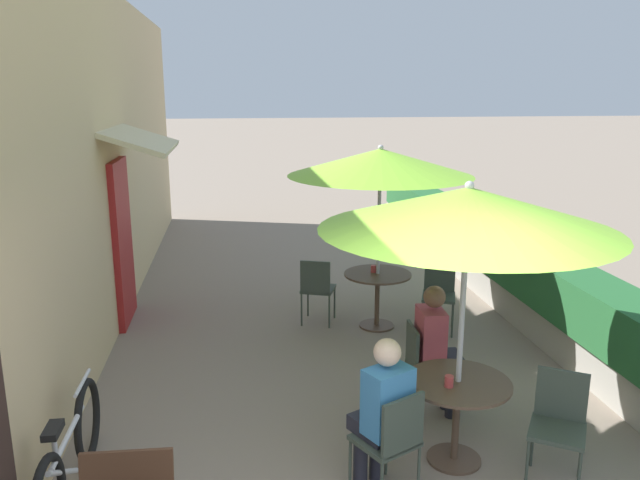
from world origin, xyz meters
name	(u,v)px	position (x,y,z in m)	size (l,w,h in m)	color
cafe_facade_wall	(111,157)	(-2.54, 5.78, 2.09)	(0.98, 11.83, 4.20)	#D6B784
planter_hedge	(489,256)	(2.75, 5.82, 0.54)	(0.60, 10.83, 1.01)	gray
patio_table_near	(457,401)	(0.76, 1.69, 0.53)	(0.84, 0.84, 0.71)	brown
patio_umbrella_near	(468,209)	(0.76, 1.69, 2.10)	(2.24, 2.24, 2.31)	#B7B7BC
cafe_chair_near_left	(559,419)	(1.45, 1.34, 0.52)	(0.55, 0.55, 0.87)	#384238
cafe_chair_near_right	(423,362)	(0.72, 2.45, 0.52)	(0.42, 0.42, 0.87)	#384238
seated_patron_near_right	(436,345)	(0.83, 2.45, 0.69)	(0.41, 0.35, 1.25)	#23232D
cafe_chair_near_back	(392,437)	(0.12, 1.27, 0.52)	(0.54, 0.54, 0.87)	#384238
seated_patron_near_back	(382,409)	(0.07, 1.37, 0.69)	(0.47, 0.50, 1.25)	#23232D
coffee_cup_near	(449,381)	(0.66, 1.61, 0.75)	(0.07, 0.07, 0.09)	#B73D3D
patio_table_mid	(377,287)	(0.79, 4.65, 0.53)	(0.84, 0.84, 0.71)	brown
patio_umbrella_mid	(380,162)	(0.79, 4.65, 2.10)	(2.24, 2.24, 2.31)	#B7B7BC
cafe_chair_mid_left	(317,286)	(0.05, 4.84, 0.52)	(0.51, 0.51, 0.87)	#384238
cafe_chair_mid_right	(439,290)	(1.53, 4.47, 0.52)	(0.51, 0.51, 0.87)	#384238
coffee_cup_mid	(374,269)	(0.75, 4.71, 0.75)	(0.07, 0.07, 0.09)	#B73D3D
bicycle_leaning	(70,457)	(-2.20, 1.58, 0.36)	(0.10, 1.77, 0.77)	black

